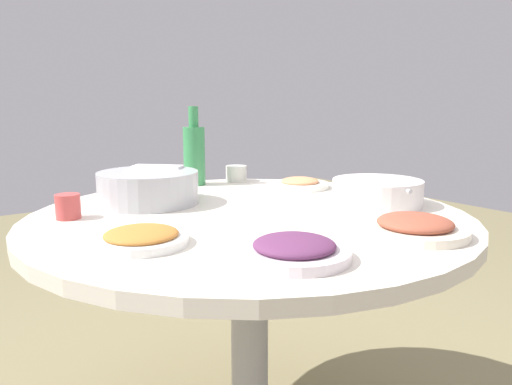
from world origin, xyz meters
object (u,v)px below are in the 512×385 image
(round_dining_table, at_px, (249,247))
(dish_shrimp, at_px, (300,184))
(dish_tofu_braise, at_px, (141,237))
(soup_bowl, at_px, (377,193))
(tea_cup_far, at_px, (236,173))
(rice_bowl, at_px, (148,187))
(tea_cup_near, at_px, (68,206))
(dish_eggplant, at_px, (294,250))
(green_bottle, at_px, (194,154))
(dish_stirfry, at_px, (415,227))

(round_dining_table, height_order, dish_shrimp, dish_shrimp)
(round_dining_table, relative_size, dish_tofu_braise, 5.99)
(soup_bowl, distance_m, tea_cup_far, 0.60)
(rice_bowl, xyz_separation_m, tea_cup_far, (0.43, 0.19, -0.02))
(rice_bowl, bearing_deg, tea_cup_far, 23.92)
(dish_shrimp, bearing_deg, rice_bowl, 173.85)
(dish_tofu_braise, bearing_deg, tea_cup_near, 100.38)
(soup_bowl, xyz_separation_m, tea_cup_near, (-0.77, 0.34, -0.00))
(dish_eggplant, bearing_deg, tea_cup_far, 63.09)
(dish_tofu_braise, relative_size, tea_cup_near, 3.09)
(tea_cup_far, bearing_deg, green_bottle, 172.04)
(dish_shrimp, xyz_separation_m, green_bottle, (-0.26, 0.27, 0.10))
(dish_tofu_braise, bearing_deg, dish_eggplant, -52.47)
(dish_shrimp, distance_m, tea_cup_near, 0.77)
(dish_eggplant, distance_m, dish_stirfry, 0.32)
(rice_bowl, height_order, dish_shrimp, rice_bowl)
(round_dining_table, height_order, tea_cup_near, tea_cup_near)
(dish_eggplant, height_order, green_bottle, green_bottle)
(dish_tofu_braise, bearing_deg, soup_bowl, -1.64)
(rice_bowl, relative_size, tea_cup_far, 3.66)
(dish_eggplant, bearing_deg, tea_cup_near, 113.75)
(green_bottle, bearing_deg, tea_cup_near, -152.06)
(round_dining_table, distance_m, rice_bowl, 0.35)
(rice_bowl, xyz_separation_m, soup_bowl, (0.52, -0.40, -0.02))
(rice_bowl, bearing_deg, dish_stirfry, -63.09)
(tea_cup_near, height_order, tea_cup_far, tea_cup_near)
(soup_bowl, bearing_deg, dish_stirfry, -125.44)
(dish_tofu_braise, distance_m, tea_cup_far, 0.84)
(round_dining_table, relative_size, dish_eggplant, 5.45)
(rice_bowl, bearing_deg, tea_cup_near, -167.01)
(dish_eggplant, distance_m, tea_cup_near, 0.63)
(green_bottle, distance_m, tea_cup_near, 0.58)
(dish_tofu_braise, xyz_separation_m, dish_shrimp, (0.71, 0.32, -0.00))
(dish_tofu_braise, xyz_separation_m, dish_eggplant, (0.19, -0.25, 0.00))
(dish_eggplant, xyz_separation_m, green_bottle, (0.26, 0.85, 0.09))
(round_dining_table, distance_m, green_bottle, 0.53)
(dish_eggplant, height_order, tea_cup_far, tea_cup_far)
(round_dining_table, height_order, tea_cup_far, tea_cup_far)
(round_dining_table, distance_m, tea_cup_far, 0.54)
(dish_shrimp, height_order, tea_cup_far, tea_cup_far)
(dish_tofu_braise, relative_size, tea_cup_far, 2.46)
(dish_shrimp, bearing_deg, tea_cup_near, 179.87)
(soup_bowl, bearing_deg, dish_eggplant, -155.41)
(soup_bowl, distance_m, dish_shrimp, 0.34)
(green_bottle, bearing_deg, rice_bowl, -141.40)
(soup_bowl, height_order, dish_shrimp, soup_bowl)
(tea_cup_far, bearing_deg, dish_shrimp, -68.35)
(dish_stirfry, bearing_deg, dish_tofu_braise, 151.27)
(dish_tofu_braise, relative_size, dish_stirfry, 0.83)
(rice_bowl, bearing_deg, round_dining_table, -57.21)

